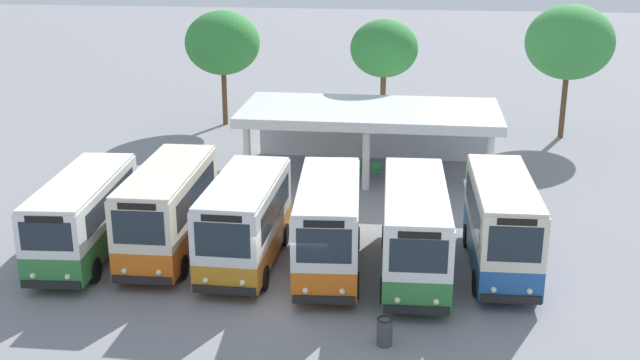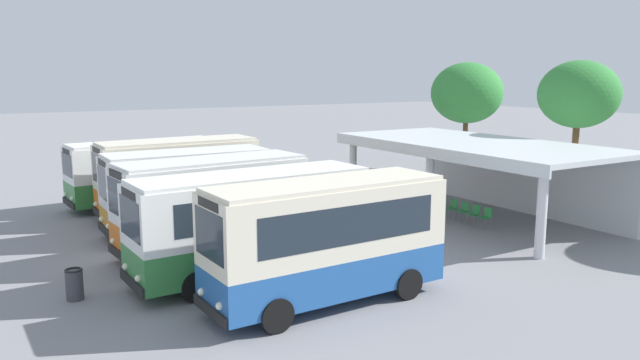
% 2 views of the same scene
% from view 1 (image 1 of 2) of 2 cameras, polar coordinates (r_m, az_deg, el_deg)
% --- Properties ---
extents(ground_plane, '(180.00, 180.00, 0.00)m').
position_cam_1_polar(ground_plane, '(27.53, -1.83, -8.39)').
color(ground_plane, gray).
extents(city_bus_nearest_orange, '(2.65, 7.32, 3.13)m').
position_cam_1_polar(city_bus_nearest_orange, '(31.25, -16.66, -2.37)').
color(city_bus_nearest_orange, black).
rests_on(city_bus_nearest_orange, ground).
extents(city_bus_second_in_row, '(2.45, 7.10, 3.45)m').
position_cam_1_polar(city_bus_second_in_row, '(30.68, -10.87, -1.97)').
color(city_bus_second_in_row, black).
rests_on(city_bus_second_in_row, ground).
extents(city_bus_middle_cream, '(2.49, 6.63, 3.32)m').
position_cam_1_polar(city_bus_middle_cream, '(29.34, -5.42, -2.81)').
color(city_bus_middle_cream, black).
rests_on(city_bus_middle_cream, ground).
extents(city_bus_fourth_amber, '(2.65, 6.94, 3.40)m').
position_cam_1_polar(city_bus_fourth_amber, '(28.67, 0.60, -3.16)').
color(city_bus_fourth_amber, black).
rests_on(city_bus_fourth_amber, ground).
extents(city_bus_fifth_blue, '(2.55, 7.78, 3.31)m').
position_cam_1_polar(city_bus_fifth_blue, '(28.63, 6.84, -3.41)').
color(city_bus_fifth_blue, black).
rests_on(city_bus_fifth_blue, ground).
extents(city_bus_far_end_green, '(2.35, 7.00, 3.46)m').
position_cam_1_polar(city_bus_far_end_green, '(29.49, 12.93, -2.95)').
color(city_bus_far_end_green, black).
rests_on(city_bus_far_end_green, ground).
extents(terminal_canopy, '(12.81, 6.16, 3.40)m').
position_cam_1_polar(terminal_canopy, '(40.39, 3.67, 4.43)').
color(terminal_canopy, silver).
rests_on(terminal_canopy, ground).
extents(waiting_chair_end_by_column, '(0.46, 0.46, 0.86)m').
position_cam_1_polar(waiting_chair_end_by_column, '(39.42, 2.08, 0.84)').
color(waiting_chair_end_by_column, slate).
rests_on(waiting_chair_end_by_column, ground).
extents(waiting_chair_second_from_end, '(0.46, 0.46, 0.86)m').
position_cam_1_polar(waiting_chair_second_from_end, '(39.43, 3.08, 0.83)').
color(waiting_chair_second_from_end, slate).
rests_on(waiting_chair_second_from_end, ground).
extents(waiting_chair_middle_seat, '(0.46, 0.46, 0.86)m').
position_cam_1_polar(waiting_chair_middle_seat, '(39.40, 4.08, 0.80)').
color(waiting_chair_middle_seat, slate).
rests_on(waiting_chair_middle_seat, ground).
extents(waiting_chair_fourth_seat, '(0.46, 0.46, 0.86)m').
position_cam_1_polar(waiting_chair_fourth_seat, '(39.33, 5.07, 0.74)').
color(waiting_chair_fourth_seat, slate).
rests_on(waiting_chair_fourth_seat, ground).
extents(waiting_chair_fifth_seat, '(0.46, 0.46, 0.86)m').
position_cam_1_polar(waiting_chair_fifth_seat, '(39.30, 6.07, 0.69)').
color(waiting_chair_fifth_seat, slate).
rests_on(waiting_chair_fifth_seat, ground).
extents(roadside_tree_behind_canopy, '(3.84, 3.84, 6.99)m').
position_cam_1_polar(roadside_tree_behind_canopy, '(45.53, 4.64, 9.39)').
color(roadside_tree_behind_canopy, brown).
rests_on(roadside_tree_behind_canopy, ground).
extents(roadside_tree_east_of_canopy, '(5.02, 5.02, 7.75)m').
position_cam_1_polar(roadside_tree_east_of_canopy, '(48.05, 17.53, 9.42)').
color(roadside_tree_east_of_canopy, brown).
rests_on(roadside_tree_east_of_canopy, ground).
extents(roadside_tree_west_of_canopy, '(4.58, 4.58, 7.07)m').
position_cam_1_polar(roadside_tree_west_of_canopy, '(49.39, -7.03, 9.77)').
color(roadside_tree_west_of_canopy, brown).
rests_on(roadside_tree_west_of_canopy, ground).
extents(litter_bin_apron, '(0.49, 0.49, 0.90)m').
position_cam_1_polar(litter_bin_apron, '(24.53, 4.67, -10.81)').
color(litter_bin_apron, '#3F3F47').
rests_on(litter_bin_apron, ground).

